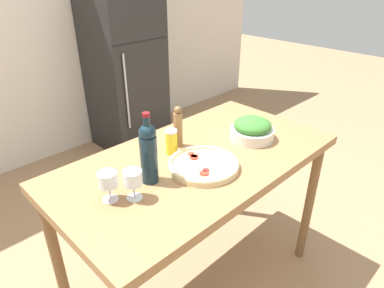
{
  "coord_description": "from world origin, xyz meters",
  "views": [
    {
      "loc": [
        -1.08,
        -1.06,
        1.81
      ],
      "look_at": [
        0.0,
        0.04,
        0.99
      ],
      "focal_mm": 32.0,
      "sensor_mm": 36.0,
      "label": 1
    }
  ],
  "objects": [
    {
      "name": "salt_canister",
      "position": [
        -0.06,
        0.13,
        0.99
      ],
      "size": [
        0.06,
        0.06,
        0.13
      ],
      "color": "yellow",
      "rests_on": "prep_counter"
    },
    {
      "name": "refrigerator",
      "position": [
        0.85,
        1.88,
        0.81
      ],
      "size": [
        0.64,
        0.66,
        1.62
      ],
      "color": "black",
      "rests_on": "ground_plane"
    },
    {
      "name": "salad_bowl",
      "position": [
        0.36,
        -0.07,
        0.99
      ],
      "size": [
        0.25,
        0.25,
        0.13
      ],
      "color": "silver",
      "rests_on": "prep_counter"
    },
    {
      "name": "wine_bottle",
      "position": [
        -0.3,
        -0.0,
        1.08
      ],
      "size": [
        0.08,
        0.08,
        0.33
      ],
      "color": "#142833",
      "rests_on": "prep_counter"
    },
    {
      "name": "homemade_pizza",
      "position": [
        -0.05,
        -0.09,
        0.95
      ],
      "size": [
        0.35,
        0.35,
        0.04
      ],
      "color": "#DBC189",
      "rests_on": "prep_counter"
    },
    {
      "name": "wall_back",
      "position": [
        -0.0,
        2.25,
        1.3
      ],
      "size": [
        6.4,
        0.08,
        2.6
      ],
      "color": "silver",
      "rests_on": "ground_plane"
    },
    {
      "name": "wine_glass_near",
      "position": [
        -0.43,
        -0.05,
        1.02
      ],
      "size": [
        0.08,
        0.08,
        0.13
      ],
      "color": "silver",
      "rests_on": "prep_counter"
    },
    {
      "name": "wine_glass_far",
      "position": [
        -0.51,
        0.01,
        1.02
      ],
      "size": [
        0.08,
        0.08,
        0.13
      ],
      "color": "silver",
      "rests_on": "prep_counter"
    },
    {
      "name": "ground_plane",
      "position": [
        0.0,
        0.0,
        0.0
      ],
      "size": [
        14.0,
        14.0,
        0.0
      ],
      "primitive_type": "plane",
      "color": "#9E7A56"
    },
    {
      "name": "pepper_mill",
      "position": [
        0.01,
        0.16,
        1.04
      ],
      "size": [
        0.05,
        0.05,
        0.23
      ],
      "color": "olive",
      "rests_on": "prep_counter"
    },
    {
      "name": "prep_counter",
      "position": [
        0.0,
        0.0,
        0.83
      ],
      "size": [
        1.48,
        0.79,
        0.93
      ],
      "color": "olive",
      "rests_on": "ground_plane"
    }
  ]
}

